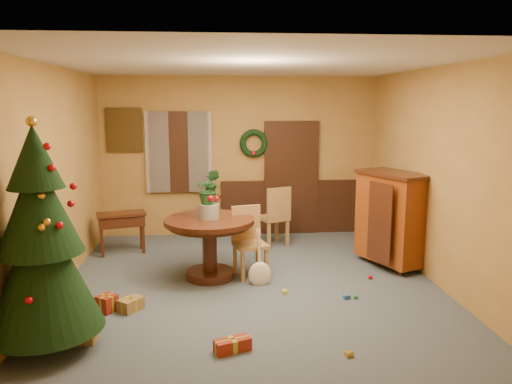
{
  "coord_description": "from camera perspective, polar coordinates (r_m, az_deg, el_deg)",
  "views": [
    {
      "loc": [
        -0.47,
        -6.36,
        2.42
      ],
      "look_at": [
        0.1,
        0.4,
        1.21
      ],
      "focal_mm": 35.0,
      "sensor_mm": 36.0,
      "label": 1
    }
  ],
  "objects": [
    {
      "name": "room_envelope",
      "position": [
        9.18,
        -0.56,
        1.97
      ],
      "size": [
        5.5,
        5.5,
        5.5
      ],
      "color": "#3A4555",
      "rests_on": "ground"
    },
    {
      "name": "dining_table",
      "position": [
        6.95,
        -5.33,
        -5.1
      ],
      "size": [
        1.24,
        1.24,
        0.85
      ],
      "color": "black",
      "rests_on": "floor"
    },
    {
      "name": "urn",
      "position": [
        6.86,
        -5.38,
        -2.22
      ],
      "size": [
        0.28,
        0.28,
        0.2
      ],
      "primitive_type": "cylinder",
      "color": "slate",
      "rests_on": "dining_table"
    },
    {
      "name": "centerpiece_plant",
      "position": [
        6.8,
        -5.42,
        0.31
      ],
      "size": [
        0.37,
        0.32,
        0.41
      ],
      "primitive_type": "imported",
      "color": "#1E4C23",
      "rests_on": "urn"
    },
    {
      "name": "chair_near",
      "position": [
        7.08,
        -0.86,
        -5.35
      ],
      "size": [
        0.52,
        0.52,
        0.99
      ],
      "color": "#9C713E",
      "rests_on": "floor"
    },
    {
      "name": "chair_far",
      "position": [
        8.47,
        2.22,
        -2.58
      ],
      "size": [
        0.59,
        0.59,
        1.03
      ],
      "color": "#9C713E",
      "rests_on": "floor"
    },
    {
      "name": "guitar",
      "position": [
        6.73,
        0.43,
        -7.67
      ],
      "size": [
        0.36,
        0.5,
        0.71
      ],
      "primitive_type": null,
      "rotation": [
        -0.49,
        0.0,
        0.13
      ],
      "color": "#F6EDCD",
      "rests_on": "floor"
    },
    {
      "name": "plant_stand",
      "position": [
        8.78,
        -4.99,
        -2.43
      ],
      "size": [
        0.32,
        0.32,
        0.82
      ],
      "color": "black",
      "rests_on": "floor"
    },
    {
      "name": "stand_plant",
      "position": [
        8.68,
        -5.05,
        1.07
      ],
      "size": [
        0.3,
        0.26,
        0.46
      ],
      "primitive_type": "imported",
      "rotation": [
        0.0,
        0.0,
        -0.25
      ],
      "color": "#19471E",
      "rests_on": "plant_stand"
    },
    {
      "name": "christmas_tree",
      "position": [
        5.27,
        -23.38,
        -5.31
      ],
      "size": [
        1.12,
        1.12,
        2.3
      ],
      "color": "#382111",
      "rests_on": "floor"
    },
    {
      "name": "writing_desk",
      "position": [
        8.38,
        -15.12,
        -3.42
      ],
      "size": [
        0.83,
        0.56,
        0.67
      ],
      "color": "black",
      "rests_on": "floor"
    },
    {
      "name": "sideboard",
      "position": [
        7.68,
        15.26,
        -2.69
      ],
      "size": [
        0.98,
        1.25,
        1.42
      ],
      "color": "#57200A",
      "rests_on": "floor"
    },
    {
      "name": "gift_a",
      "position": [
        5.61,
        -19.27,
        -15.14
      ],
      "size": [
        0.3,
        0.23,
        0.15
      ],
      "color": "brown",
      "rests_on": "floor"
    },
    {
      "name": "gift_b",
      "position": [
        6.25,
        -16.68,
        -12.11
      ],
      "size": [
        0.27,
        0.27,
        0.2
      ],
      "color": "maroon",
      "rests_on": "floor"
    },
    {
      "name": "gift_c",
      "position": [
        6.22,
        -14.12,
        -12.34
      ],
      "size": [
        0.32,
        0.33,
        0.15
      ],
      "color": "brown",
      "rests_on": "floor"
    },
    {
      "name": "gift_d",
      "position": [
        5.15,
        -2.71,
        -17.06
      ],
      "size": [
        0.39,
        0.27,
        0.13
      ],
      "color": "maroon",
      "rests_on": "floor"
    },
    {
      "name": "toy_a",
      "position": [
        6.48,
        10.34,
        -11.72
      ],
      "size": [
        0.09,
        0.08,
        0.05
      ],
      "primitive_type": "cube",
      "rotation": [
        0.0,
        0.0,
        0.38
      ],
      "color": "#24549C",
      "rests_on": "floor"
    },
    {
      "name": "toy_b",
      "position": [
        6.5,
        11.31,
        -11.64
      ],
      "size": [
        0.06,
        0.06,
        0.06
      ],
      "primitive_type": "sphere",
      "color": "#258B44",
      "rests_on": "floor"
    },
    {
      "name": "toy_c",
      "position": [
        6.55,
        3.3,
        -11.33
      ],
      "size": [
        0.07,
        0.09,
        0.05
      ],
      "primitive_type": "cube",
      "rotation": [
        0.0,
        0.0,
        1.32
      ],
      "color": "yellow",
      "rests_on": "floor"
    },
    {
      "name": "toy_d",
      "position": [
        7.22,
        12.91,
        -9.46
      ],
      "size": [
        0.06,
        0.06,
        0.06
      ],
      "primitive_type": "sphere",
      "color": "red",
      "rests_on": "floor"
    },
    {
      "name": "toy_e",
      "position": [
        5.15,
        10.58,
        -17.74
      ],
      "size": [
        0.09,
        0.08,
        0.05
      ],
      "primitive_type": "cube",
      "rotation": [
        0.0,
        0.0,
        0.43
      ],
      "color": "gold",
      "rests_on": "floor"
    }
  ]
}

